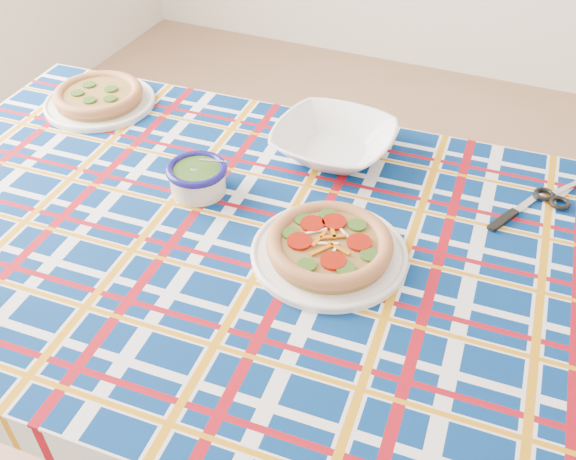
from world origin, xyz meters
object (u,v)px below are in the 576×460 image
at_px(main_focaccia_plate, 329,245).
at_px(serving_bowl, 334,142).
at_px(dining_table, 247,263).
at_px(pesto_bowl, 197,176).

xyz_separation_m(main_focaccia_plate, serving_bowl, (-0.10, 0.31, 0.00)).
height_order(dining_table, main_focaccia_plate, main_focaccia_plate).
distance_m(main_focaccia_plate, serving_bowl, 0.32).
height_order(main_focaccia_plate, pesto_bowl, pesto_bowl).
height_order(main_focaccia_plate, serving_bowl, serving_bowl).
height_order(dining_table, pesto_bowl, pesto_bowl).
relative_size(dining_table, main_focaccia_plate, 5.31).
distance_m(dining_table, main_focaccia_plate, 0.19).
xyz_separation_m(main_focaccia_plate, pesto_bowl, (-0.30, 0.08, 0.01)).
bearing_deg(serving_bowl, main_focaccia_plate, -71.42).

